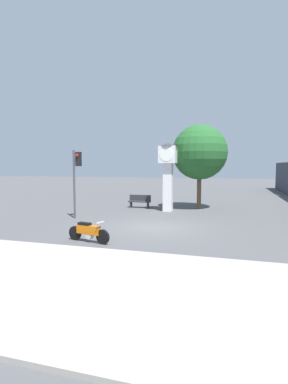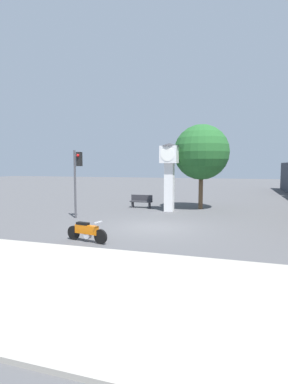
{
  "view_description": "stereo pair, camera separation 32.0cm",
  "coord_description": "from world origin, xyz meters",
  "views": [
    {
      "loc": [
        3.53,
        -14.07,
        3.02
      ],
      "look_at": [
        -0.87,
        1.04,
        1.64
      ],
      "focal_mm": 28.0,
      "sensor_mm": 36.0,
      "label": 1
    },
    {
      "loc": [
        3.84,
        -13.97,
        3.02
      ],
      "look_at": [
        -0.87,
        1.04,
        1.64
      ],
      "focal_mm": 28.0,
      "sensor_mm": 36.0,
      "label": 2
    }
  ],
  "objects": [
    {
      "name": "ground_plane",
      "position": [
        0.0,
        0.0,
        0.0
      ],
      "size": [
        120.0,
        120.0,
        0.0
      ],
      "primitive_type": "plane",
      "color": "#4C4C4F"
    },
    {
      "name": "sidewalk_strip",
      "position": [
        0.0,
        -7.49,
        0.05
      ],
      "size": [
        36.0,
        6.0,
        0.1
      ],
      "color": "#9E998E",
      "rests_on": "ground_plane"
    },
    {
      "name": "motorcycle",
      "position": [
        -1.85,
        -3.49,
        0.42
      ],
      "size": [
        1.94,
        0.59,
        0.87
      ],
      "rotation": [
        0.0,
        0.0,
        -0.21
      ],
      "color": "black",
      "rests_on": "ground_plane"
    },
    {
      "name": "clock_tower",
      "position": [
        -0.49,
        5.39,
        3.0
      ],
      "size": [
        1.33,
        1.33,
        4.51
      ],
      "color": "white",
      "rests_on": "ground_plane"
    },
    {
      "name": "traffic_light",
      "position": [
        -4.93,
        1.2,
        2.69
      ],
      "size": [
        0.5,
        0.35,
        3.9
      ],
      "color": "#47474C",
      "rests_on": "ground_plane"
    },
    {
      "name": "street_tree",
      "position": [
        1.39,
        7.09,
        3.95
      ],
      "size": [
        3.81,
        3.81,
        5.86
      ],
      "color": "brown",
      "rests_on": "ground_plane"
    },
    {
      "name": "bench",
      "position": [
        -2.78,
        6.45,
        0.49
      ],
      "size": [
        1.6,
        0.44,
        0.92
      ],
      "color": "#2D2D33",
      "rests_on": "ground_plane"
    }
  ]
}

